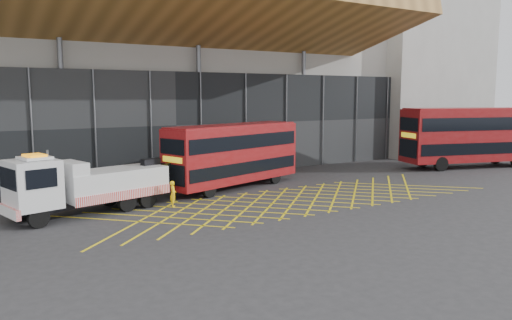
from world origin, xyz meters
TOP-DOWN VIEW (x-y plane):
  - ground_plane at (0.00, 0.00)m, footprint 120.00×120.00m
  - road_markings at (4.80, 0.00)m, footprint 26.36×7.16m
  - construction_building at (1.92, 18.40)m, footprint 55.00×23.97m
  - east_building at (32.00, 16.00)m, footprint 15.00×12.00m
  - recovery_truck at (-6.63, 2.96)m, footprint 9.96×4.28m
  - bus_towed at (3.70, 5.49)m, footprint 10.83×5.49m
  - bus_second at (26.16, 3.24)m, footprint 12.97×6.26m
  - worker at (-2.05, 2.19)m, footprint 0.53×0.64m

SIDE VIEW (x-z plane):
  - ground_plane at x=0.00m, z-range 0.00..0.00m
  - road_markings at x=4.80m, z-range 0.00..0.01m
  - worker at x=-2.05m, z-range 0.00..1.48m
  - recovery_truck at x=-6.63m, z-range -0.13..3.34m
  - bus_towed at x=3.70m, z-range 0.24..4.55m
  - bus_second at x=26.16m, z-range 0.29..5.45m
  - construction_building at x=1.92m, z-range -0.02..17.98m
  - east_building at x=32.00m, z-range 0.00..20.00m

